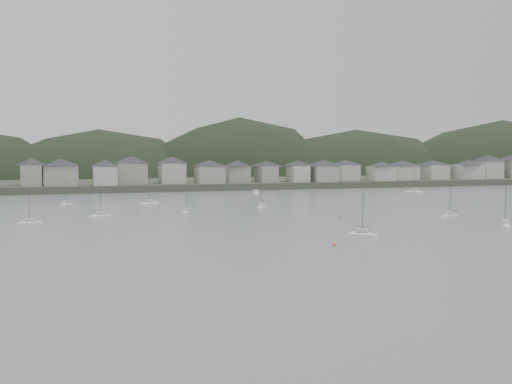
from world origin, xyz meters
name	(u,v)px	position (x,y,z in m)	size (l,w,h in m)	color
ground	(382,254)	(0.00, 0.00, 0.00)	(900.00, 900.00, 0.00)	slate
far_shore_land	(151,176)	(0.00, 295.00, 1.50)	(900.00, 250.00, 3.00)	#383D2D
forested_ridge	(166,200)	(4.83, 269.40, -11.28)	(851.55, 103.94, 102.57)	black
waterfront_town	(291,169)	(50.59, 183.34, 8.66)	(451.48, 28.46, 12.92)	gray
sailboat_lead	(149,204)	(-25.44, 113.32, 0.18)	(8.28, 4.12, 10.85)	silver
moored_fleet	(260,213)	(0.56, 73.23, 0.18)	(259.38, 156.78, 13.44)	silver
mooring_buoys	(285,219)	(2.37, 56.76, 0.15)	(153.92, 135.93, 0.70)	#D26646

